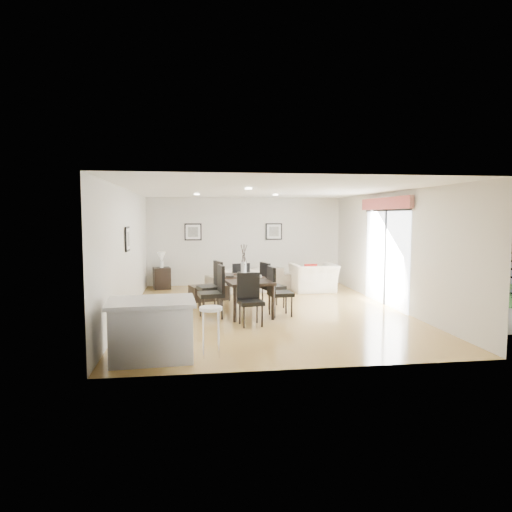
{
  "coord_description": "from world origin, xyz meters",
  "views": [
    {
      "loc": [
        -1.6,
        -10.05,
        2.13
      ],
      "look_at": [
        -0.16,
        0.4,
        1.2
      ],
      "focal_mm": 32.0,
      "sensor_mm": 36.0,
      "label": 1
    }
  ],
  "objects": [
    {
      "name": "coffee_table",
      "position": [
        -1.21,
        1.49,
        0.19
      ],
      "size": [
        1.07,
        0.82,
        0.38
      ],
      "primitive_type": "cube",
      "rotation": [
        0.0,
        0.0,
        0.3
      ],
      "color": "black",
      "rests_on": "ground"
    },
    {
      "name": "wall_back",
      "position": [
        0.0,
        4.0,
        1.35
      ],
      "size": [
        6.0,
        0.04,
        2.7
      ],
      "primitive_type": "cube",
      "color": "beige",
      "rests_on": "ground"
    },
    {
      "name": "framed_print_back_left",
      "position": [
        -1.6,
        3.97,
        1.65
      ],
      "size": [
        0.52,
        0.04,
        0.52
      ],
      "color": "black",
      "rests_on": "wall_back"
    },
    {
      "name": "sofa",
      "position": [
        -0.04,
        2.73,
        0.34
      ],
      "size": [
        2.51,
        1.57,
        0.69
      ],
      "primitive_type": "imported",
      "rotation": [
        0.0,
        0.0,
        3.44
      ],
      "color": "#A29583",
      "rests_on": "ground"
    },
    {
      "name": "side_table",
      "position": [
        -2.52,
        3.46,
        0.32
      ],
      "size": [
        0.56,
        0.56,
        0.63
      ],
      "primitive_type": "cube",
      "rotation": [
        0.0,
        0.0,
        0.19
      ],
      "color": "black",
      "rests_on": "ground"
    },
    {
      "name": "ground",
      "position": [
        0.0,
        0.0,
        0.0
      ],
      "size": [
        8.0,
        8.0,
        0.0
      ],
      "primitive_type": "plane",
      "color": "#B28D49",
      "rests_on": "ground"
    },
    {
      "name": "wall_left",
      "position": [
        -3.0,
        0.0,
        1.35
      ],
      "size": [
        0.04,
        8.0,
        2.7
      ],
      "primitive_type": "cube",
      "color": "beige",
      "rests_on": "ground"
    },
    {
      "name": "cushion",
      "position": [
        1.64,
        2.25,
        0.62
      ],
      "size": [
        0.35,
        0.11,
        0.35
      ],
      "primitive_type": "cube",
      "rotation": [
        0.0,
        0.0,
        3.14
      ],
      "color": "#A31C15",
      "rests_on": "armchair"
    },
    {
      "name": "armchair",
      "position": [
        1.75,
        2.36,
        0.39
      ],
      "size": [
        1.26,
        1.12,
        0.79
      ],
      "primitive_type": "imported",
      "rotation": [
        0.0,
        0.0,
        3.2
      ],
      "color": "beige",
      "rests_on": "ground"
    },
    {
      "name": "dining_chair_enear",
      "position": [
        0.14,
        -0.62,
        0.59
      ],
      "size": [
        0.53,
        0.53,
        1.06
      ],
      "rotation": [
        0.0,
        0.0,
        1.69
      ],
      "color": "black",
      "rests_on": "ground"
    },
    {
      "name": "kitchen_island",
      "position": [
        -2.23,
        -3.23,
        0.45
      ],
      "size": [
        1.33,
        1.06,
        0.89
      ],
      "rotation": [
        0.0,
        0.0,
        0.06
      ],
      "color": "silver",
      "rests_on": "ground"
    },
    {
      "name": "wall_front",
      "position": [
        0.0,
        -4.0,
        1.35
      ],
      "size": [
        6.0,
        0.04,
        2.7
      ],
      "primitive_type": "cube",
      "color": "beige",
      "rests_on": "ground"
    },
    {
      "name": "bar_stool",
      "position": [
        -1.35,
        -3.23,
        0.65
      ],
      "size": [
        0.35,
        0.35,
        0.76
      ],
      "color": "white",
      "rests_on": "ground"
    },
    {
      "name": "framed_print_left_wall",
      "position": [
        -2.97,
        -0.2,
        1.65
      ],
      "size": [
        0.04,
        0.52,
        0.52
      ],
      "rotation": [
        0.0,
        0.0,
        1.57
      ],
      "color": "black",
      "rests_on": "wall_left"
    },
    {
      "name": "dining_chair_foot",
      "position": [
        -0.48,
        1.01,
        0.55
      ],
      "size": [
        0.55,
        0.55,
        0.99
      ],
      "rotation": [
        0.0,
        0.0,
        3.42
      ],
      "color": "black",
      "rests_on": "ground"
    },
    {
      "name": "dining_chair_wfar",
      "position": [
        -1.15,
        0.34,
        0.61
      ],
      "size": [
        0.61,
        0.61,
        1.1
      ],
      "rotation": [
        0.0,
        0.0,
        -1.29
      ],
      "color": "black",
      "rests_on": "ground"
    },
    {
      "name": "courtyard_plant_b",
      "position": [
        5.8,
        1.51,
        0.34
      ],
      "size": [
        0.42,
        0.42,
        0.67
      ],
      "primitive_type": "imported",
      "rotation": [
        0.0,
        0.0,
        -0.12
      ],
      "color": "#345C27",
      "rests_on": "ground"
    },
    {
      "name": "courtyard",
      "position": [
        6.16,
        0.87,
        0.92
      ],
      "size": [
        6.0,
        6.0,
        2.0
      ],
      "color": "gray",
      "rests_on": "ground"
    },
    {
      "name": "sliding_door",
      "position": [
        2.96,
        0.3,
        1.66
      ],
      "size": [
        0.12,
        2.7,
        2.57
      ],
      "color": "white",
      "rests_on": "wall_right"
    },
    {
      "name": "ceiling",
      "position": [
        0.0,
        0.0,
        2.7
      ],
      "size": [
        6.0,
        8.0,
        0.02
      ],
      "primitive_type": "cube",
      "color": "white",
      "rests_on": "wall_back"
    },
    {
      "name": "vase",
      "position": [
        -0.51,
        -0.14,
        1.08
      ],
      "size": [
        0.96,
        1.48,
        0.75
      ],
      "color": "white",
      "rests_on": "dining_table"
    },
    {
      "name": "table_lamp",
      "position": [
        -2.52,
        3.46,
        0.92
      ],
      "size": [
        0.24,
        0.24,
        0.45
      ],
      "color": "white",
      "rests_on": "side_table"
    },
    {
      "name": "wall_right",
      "position": [
        3.0,
        0.0,
        1.35
      ],
      "size": [
        0.04,
        8.0,
        2.7
      ],
      "primitive_type": "cube",
      "color": "beige",
      "rests_on": "ground"
    },
    {
      "name": "framed_print_back_right",
      "position": [
        0.9,
        3.97,
        1.65
      ],
      "size": [
        0.52,
        0.04,
        0.52
      ],
      "color": "black",
      "rests_on": "wall_back"
    },
    {
      "name": "dining_chair_head",
      "position": [
        -0.52,
        -1.29,
        0.57
      ],
      "size": [
        0.51,
        0.51,
        1.01
      ],
      "rotation": [
        0.0,
        0.0,
        0.13
      ],
      "color": "black",
      "rests_on": "ground"
    },
    {
      "name": "dining_table",
      "position": [
        -0.51,
        -0.14,
        0.69
      ],
      "size": [
        1.17,
        1.96,
        0.77
      ],
      "rotation": [
        0.0,
        0.0,
        0.14
      ],
      "color": "black",
      "rests_on": "ground"
    },
    {
      "name": "dining_chair_efar",
      "position": [
        0.15,
        0.29,
        0.59
      ],
      "size": [
        0.59,
        0.59,
        1.06
      ],
      "rotation": [
        0.0,
        0.0,
        1.84
      ],
      "color": "black",
      "rests_on": "ground"
    },
    {
      "name": "dining_chair_wnear",
      "position": [
        -1.15,
        -0.59,
        0.62
      ],
      "size": [
        0.56,
        0.56,
        1.11
      ],
      "rotation": [
        0.0,
        0.0,
        -1.43
      ],
      "color": "black",
      "rests_on": "ground"
    }
  ]
}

